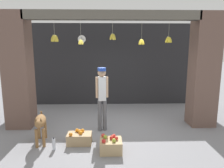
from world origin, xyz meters
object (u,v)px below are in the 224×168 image
water_bottle (54,144)px  wall_clock (82,39)px  dog (40,123)px  fruit_crate_apples (111,145)px  shopkeeper (102,94)px  fruit_crate_oranges (79,138)px

water_bottle → wall_clock: (0.23, 3.78, 2.48)m
dog → wall_clock: bearing=157.5°
fruit_crate_apples → water_bottle: 1.28m
shopkeeper → wall_clock: 3.24m
water_bottle → dog: bearing=139.5°
fruit_crate_oranges → water_bottle: fruit_crate_oranges is taller
dog → wall_clock: wall_clock is taller
fruit_crate_oranges → fruit_crate_apples: fruit_crate_apples is taller
fruit_crate_oranges → fruit_crate_apples: bearing=-28.4°
water_bottle → wall_clock: 4.53m
fruit_crate_apples → wall_clock: size_ratio=1.48×
fruit_crate_apples → wall_clock: 4.72m
fruit_crate_apples → water_bottle: fruit_crate_apples is taller
fruit_crate_oranges → water_bottle: bearing=-151.7°
fruit_crate_apples → wall_clock: (-1.05, 3.89, 2.47)m
fruit_crate_oranges → shopkeeper: bearing=56.2°
fruit_crate_oranges → wall_clock: bearing=95.0°
water_bottle → wall_clock: wall_clock is taller
wall_clock → fruit_crate_oranges: bearing=-85.0°
shopkeeper → dog: bearing=18.3°
dog → fruit_crate_apples: bearing=62.6°
dog → fruit_crate_apples: size_ratio=1.93×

